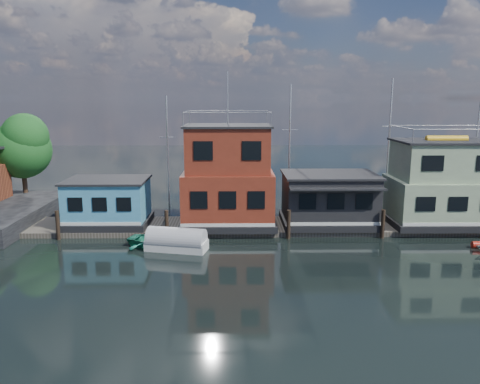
{
  "coord_description": "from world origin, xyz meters",
  "views": [
    {
      "loc": [
        -8.05,
        -24.14,
        10.25
      ],
      "look_at": [
        -7.56,
        12.0,
        3.0
      ],
      "focal_mm": 35.0,
      "sensor_mm": 36.0,
      "label": 1
    }
  ],
  "objects_px": {
    "tarp_runabout": "(177,241)",
    "houseboat_blue": "(108,202)",
    "houseboat_dark": "(329,199)",
    "houseboat_red": "(228,178)",
    "houseboat_green": "(443,185)",
    "dinghy_teal": "(159,240)"
  },
  "relations": [
    {
      "from": "tarp_runabout",
      "to": "houseboat_dark",
      "type": "bearing_deg",
      "value": 37.36
    },
    {
      "from": "houseboat_blue",
      "to": "dinghy_teal",
      "type": "xyz_separation_m",
      "value": [
        4.66,
        -4.55,
        -1.75
      ]
    },
    {
      "from": "houseboat_green",
      "to": "tarp_runabout",
      "type": "relative_size",
      "value": 1.9
    },
    {
      "from": "houseboat_dark",
      "to": "houseboat_green",
      "type": "bearing_deg",
      "value": 0.12
    },
    {
      "from": "houseboat_green",
      "to": "tarp_runabout",
      "type": "distance_m",
      "value": 21.37
    },
    {
      "from": "houseboat_dark",
      "to": "dinghy_teal",
      "type": "distance_m",
      "value": 13.76
    },
    {
      "from": "houseboat_blue",
      "to": "houseboat_red",
      "type": "distance_m",
      "value": 9.69
    },
    {
      "from": "houseboat_blue",
      "to": "houseboat_dark",
      "type": "distance_m",
      "value": 17.5
    },
    {
      "from": "houseboat_green",
      "to": "houseboat_dark",
      "type": "bearing_deg",
      "value": -179.88
    },
    {
      "from": "houseboat_red",
      "to": "houseboat_dark",
      "type": "distance_m",
      "value": 8.18
    },
    {
      "from": "tarp_runabout",
      "to": "dinghy_teal",
      "type": "bearing_deg",
      "value": 163.29
    },
    {
      "from": "tarp_runabout",
      "to": "houseboat_blue",
      "type": "bearing_deg",
      "value": 151.15
    },
    {
      "from": "houseboat_green",
      "to": "dinghy_teal",
      "type": "height_order",
      "value": "houseboat_green"
    },
    {
      "from": "houseboat_red",
      "to": "houseboat_dark",
      "type": "bearing_deg",
      "value": -0.14
    },
    {
      "from": "houseboat_dark",
      "to": "houseboat_red",
      "type": "bearing_deg",
      "value": 179.86
    },
    {
      "from": "houseboat_red",
      "to": "tarp_runabout",
      "type": "relative_size",
      "value": 2.68
    },
    {
      "from": "houseboat_dark",
      "to": "houseboat_green",
      "type": "height_order",
      "value": "houseboat_green"
    },
    {
      "from": "houseboat_blue",
      "to": "houseboat_red",
      "type": "height_order",
      "value": "houseboat_red"
    },
    {
      "from": "houseboat_blue",
      "to": "houseboat_red",
      "type": "relative_size",
      "value": 0.54
    },
    {
      "from": "houseboat_blue",
      "to": "houseboat_dark",
      "type": "relative_size",
      "value": 0.86
    },
    {
      "from": "houseboat_green",
      "to": "tarp_runabout",
      "type": "height_order",
      "value": "houseboat_green"
    },
    {
      "from": "houseboat_blue",
      "to": "houseboat_green",
      "type": "distance_m",
      "value": 26.53
    }
  ]
}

